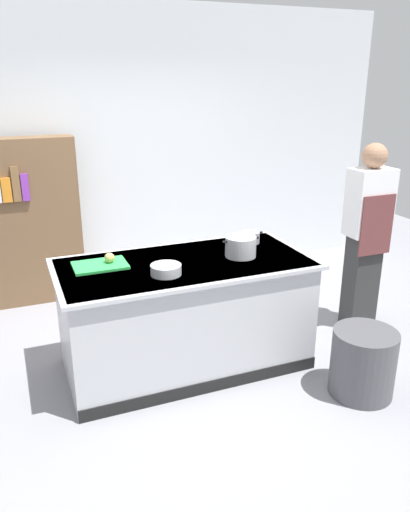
# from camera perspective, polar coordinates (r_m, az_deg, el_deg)

# --- Properties ---
(ground_plane) EXTENTS (10.00, 10.00, 0.00)m
(ground_plane) POSITION_cam_1_polar(r_m,az_deg,el_deg) (4.30, -2.14, -12.01)
(ground_plane) COLOR gray
(back_wall) EXTENTS (6.40, 0.12, 3.00)m
(back_wall) POSITION_cam_1_polar(r_m,az_deg,el_deg) (5.73, -9.66, 11.82)
(back_wall) COLOR silver
(back_wall) RESTS_ON ground_plane
(counter_island) EXTENTS (1.98, 0.98, 0.90)m
(counter_island) POSITION_cam_1_polar(r_m,az_deg,el_deg) (4.07, -2.22, -6.43)
(counter_island) COLOR #B7BABF
(counter_island) RESTS_ON ground_plane
(cutting_board) EXTENTS (0.40, 0.28, 0.02)m
(cutting_board) POSITION_cam_1_polar(r_m,az_deg,el_deg) (3.89, -11.77, -1.04)
(cutting_board) COLOR green
(cutting_board) RESTS_ON counter_island
(onion) EXTENTS (0.08, 0.08, 0.08)m
(onion) POSITION_cam_1_polar(r_m,az_deg,el_deg) (3.89, -10.73, -0.19)
(onion) COLOR tan
(onion) RESTS_ON cutting_board
(stock_pot) EXTENTS (0.31, 0.25, 0.16)m
(stock_pot) POSITION_cam_1_polar(r_m,az_deg,el_deg) (4.01, 4.05, 1.08)
(stock_pot) COLOR #B7BABF
(stock_pot) RESTS_ON counter_island
(sauce_pan) EXTENTS (0.22, 0.16, 0.10)m
(sauce_pan) POSITION_cam_1_polar(r_m,az_deg,el_deg) (4.35, 5.15, 2.11)
(sauce_pan) COLOR #99999E
(sauce_pan) RESTS_ON counter_island
(mixing_bowl) EXTENTS (0.23, 0.23, 0.07)m
(mixing_bowl) POSITION_cam_1_polar(r_m,az_deg,el_deg) (3.66, -4.43, -1.55)
(mixing_bowl) COLOR #B7BABF
(mixing_bowl) RESTS_ON counter_island
(trash_bin) EXTENTS (0.47, 0.47, 0.51)m
(trash_bin) POSITION_cam_1_polar(r_m,az_deg,el_deg) (3.99, 17.40, -11.42)
(trash_bin) COLOR #4C4C51
(trash_bin) RESTS_ON ground_plane
(person_chef) EXTENTS (0.38, 0.25, 1.72)m
(person_chef) POSITION_cam_1_polar(r_m,az_deg,el_deg) (4.80, 17.77, 2.46)
(person_chef) COLOR #2F2F2F
(person_chef) RESTS_ON ground_plane
(bookshelf) EXTENTS (1.10, 0.31, 1.70)m
(bookshelf) POSITION_cam_1_polar(r_m,az_deg,el_deg) (5.43, -19.75, 3.53)
(bookshelf) COLOR brown
(bookshelf) RESTS_ON ground_plane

